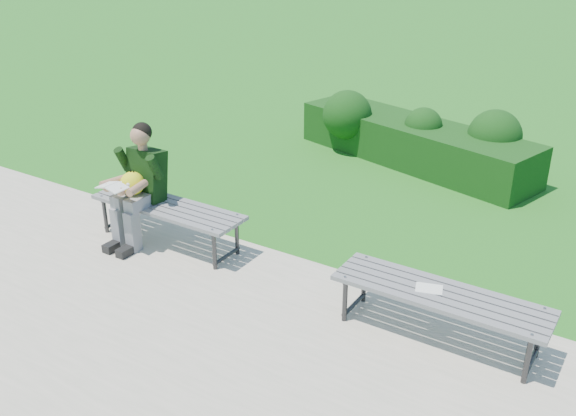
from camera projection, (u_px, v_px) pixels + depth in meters
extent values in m
plane|color=#387E1C|center=(309.00, 262.00, 6.70)|extent=(80.00, 80.00, 0.00)
cube|color=#AFA890|center=(202.00, 348.00, 5.35)|extent=(30.00, 3.50, 0.02)
cube|color=#153A0D|center=(414.00, 143.00, 9.30)|extent=(3.81, 1.90, 0.60)
sphere|color=#153A0D|center=(347.00, 115.00, 9.65)|extent=(0.91, 0.91, 0.74)
sphere|color=#153A0D|center=(423.00, 126.00, 9.12)|extent=(0.67, 0.67, 0.54)
sphere|color=#153A0D|center=(494.00, 136.00, 8.71)|extent=(0.90, 0.90, 0.73)
cube|color=gray|center=(154.00, 214.00, 6.72)|extent=(1.80, 0.08, 0.04)
cube|color=gray|center=(161.00, 210.00, 6.80)|extent=(1.80, 0.08, 0.04)
cube|color=gray|center=(167.00, 207.00, 6.88)|extent=(1.80, 0.09, 0.04)
cube|color=gray|center=(174.00, 204.00, 6.96)|extent=(1.80, 0.08, 0.04)
cube|color=gray|center=(180.00, 200.00, 7.04)|extent=(1.80, 0.08, 0.04)
cylinder|color=#2D2D30|center=(105.00, 216.00, 7.21)|extent=(0.04, 0.04, 0.41)
cylinder|color=#2D2D30|center=(130.00, 204.00, 7.50)|extent=(0.04, 0.04, 0.41)
cylinder|color=#2D2D30|center=(116.00, 195.00, 7.28)|extent=(0.04, 0.42, 0.04)
cylinder|color=#2D2D30|center=(119.00, 221.00, 7.41)|extent=(0.04, 0.42, 0.04)
cylinder|color=gray|center=(101.00, 196.00, 7.09)|extent=(0.02, 0.02, 0.01)
cylinder|color=gray|center=(129.00, 184.00, 7.41)|extent=(0.02, 0.02, 0.01)
cylinder|color=#2D2D30|center=(214.00, 251.00, 6.45)|extent=(0.04, 0.04, 0.41)
cylinder|color=#2D2D30|center=(237.00, 236.00, 6.74)|extent=(0.04, 0.04, 0.41)
cylinder|color=#2D2D30|center=(225.00, 228.00, 6.52)|extent=(0.04, 0.42, 0.04)
cylinder|color=#2D2D30|center=(226.00, 256.00, 6.65)|extent=(0.04, 0.42, 0.04)
cylinder|color=gray|center=(212.00, 230.00, 6.33)|extent=(0.02, 0.02, 0.01)
cylinder|color=gray|center=(237.00, 214.00, 6.65)|extent=(0.02, 0.02, 0.01)
cube|color=gray|center=(431.00, 306.00, 5.13)|extent=(1.80, 0.08, 0.04)
cube|color=gray|center=(436.00, 300.00, 5.21)|extent=(1.80, 0.08, 0.04)
cube|color=gray|center=(440.00, 294.00, 5.29)|extent=(1.80, 0.08, 0.04)
cube|color=gray|center=(445.00, 289.00, 5.37)|extent=(1.80, 0.09, 0.04)
cube|color=gray|center=(449.00, 283.00, 5.45)|extent=(1.80, 0.08, 0.04)
cylinder|color=#2D2D30|center=(345.00, 301.00, 5.62)|extent=(0.04, 0.04, 0.41)
cylinder|color=#2D2D30|center=(364.00, 282.00, 5.91)|extent=(0.04, 0.04, 0.41)
cylinder|color=#2D2D30|center=(356.00, 273.00, 5.69)|extent=(0.04, 0.42, 0.04)
cylinder|color=#2D2D30|center=(354.00, 304.00, 5.82)|extent=(0.04, 0.42, 0.04)
cylinder|color=gray|center=(345.00, 277.00, 5.50)|extent=(0.02, 0.02, 0.01)
cylinder|color=gray|center=(366.00, 257.00, 5.82)|extent=(0.02, 0.02, 0.01)
cylinder|color=#2D2D30|center=(527.00, 361.00, 4.86)|extent=(0.04, 0.04, 0.41)
cylinder|color=#2D2D30|center=(539.00, 336.00, 5.15)|extent=(0.04, 0.04, 0.41)
cylinder|color=#2D2D30|center=(537.00, 328.00, 4.93)|extent=(0.04, 0.42, 0.04)
cylinder|color=#2D2D30|center=(530.00, 363.00, 5.06)|extent=(0.04, 0.42, 0.04)
cylinder|color=gray|center=(532.00, 335.00, 4.74)|extent=(0.02, 0.02, 0.01)
cylinder|color=gray|center=(545.00, 308.00, 5.06)|extent=(0.02, 0.02, 0.01)
cube|color=gray|center=(129.00, 197.00, 6.92)|extent=(0.14, 0.42, 0.13)
cube|color=gray|center=(142.00, 201.00, 6.82)|extent=(0.14, 0.42, 0.13)
cube|color=gray|center=(119.00, 227.00, 6.90)|extent=(0.12, 0.13, 0.45)
cube|color=gray|center=(133.00, 231.00, 6.80)|extent=(0.12, 0.13, 0.45)
cube|color=black|center=(114.00, 245.00, 6.90)|extent=(0.11, 0.26, 0.09)
cube|color=black|center=(128.00, 250.00, 6.80)|extent=(0.11, 0.26, 0.09)
cube|color=black|center=(147.00, 174.00, 6.93)|extent=(0.40, 0.30, 0.59)
cylinder|color=#A57157|center=(143.00, 147.00, 6.79)|extent=(0.10, 0.10, 0.08)
sphere|color=#A57157|center=(140.00, 136.00, 6.72)|extent=(0.21, 0.21, 0.21)
sphere|color=black|center=(142.00, 132.00, 6.73)|extent=(0.21, 0.21, 0.21)
cylinder|color=black|center=(123.00, 159.00, 6.90)|extent=(0.10, 0.21, 0.30)
cylinder|color=black|center=(155.00, 167.00, 6.68)|extent=(0.10, 0.21, 0.30)
cylinder|color=#A57157|center=(114.00, 181.00, 6.77)|extent=(0.14, 0.31, 0.08)
cylinder|color=#A57157|center=(137.00, 188.00, 6.61)|extent=(0.14, 0.31, 0.08)
sphere|color=#A57157|center=(107.00, 188.00, 6.62)|extent=(0.09, 0.09, 0.09)
sphere|color=#A57157|center=(121.00, 192.00, 6.52)|extent=(0.09, 0.09, 0.09)
sphere|color=yellow|center=(132.00, 183.00, 6.78)|extent=(0.25, 0.25, 0.25)
cone|color=orange|center=(125.00, 187.00, 6.69)|extent=(0.07, 0.07, 0.07)
cone|color=black|center=(131.00, 171.00, 6.74)|extent=(0.03, 0.05, 0.08)
cone|color=black|center=(134.00, 172.00, 6.73)|extent=(0.03, 0.04, 0.07)
sphere|color=white|center=(122.00, 183.00, 6.71)|extent=(0.05, 0.05, 0.05)
sphere|color=white|center=(128.00, 185.00, 6.67)|extent=(0.05, 0.05, 0.05)
cube|color=white|center=(107.00, 185.00, 6.57)|extent=(0.15, 0.20, 0.05)
cube|color=white|center=(117.00, 188.00, 6.50)|extent=(0.15, 0.20, 0.05)
cube|color=white|center=(429.00, 289.00, 5.33)|extent=(0.26, 0.22, 0.01)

